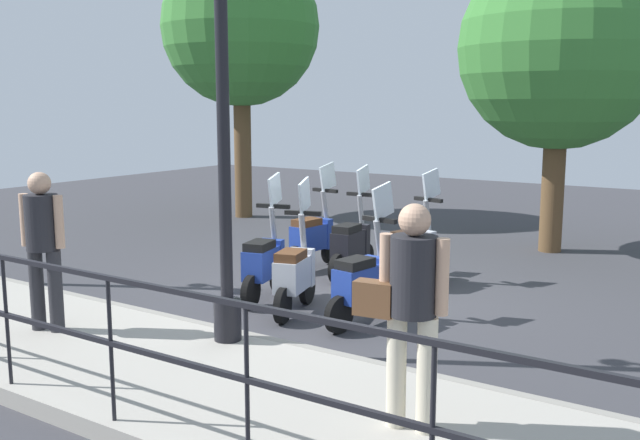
# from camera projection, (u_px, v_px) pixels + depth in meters

# --- Properties ---
(ground_plane) EXTENTS (28.00, 28.00, 0.00)m
(ground_plane) POSITION_uv_depth(u_px,v_px,m) (345.00, 296.00, 8.94)
(ground_plane) COLOR #38383D
(promenade_walkway) EXTENTS (2.20, 20.00, 0.15)m
(promenade_walkway) POSITION_uv_depth(u_px,v_px,m) (160.00, 368.00, 6.32)
(promenade_walkway) COLOR #A39E93
(promenade_walkway) RESTS_ON ground_plane
(fence_railing) EXTENTS (0.04, 16.03, 1.07)m
(fence_railing) POSITION_uv_depth(u_px,v_px,m) (54.00, 307.00, 5.32)
(fence_railing) COLOR black
(fence_railing) RESTS_ON promenade_walkway
(lamp_post_near) EXTENTS (0.26, 0.90, 4.07)m
(lamp_post_near) POSITION_uv_depth(u_px,v_px,m) (224.00, 153.00, 6.56)
(lamp_post_near) COLOR black
(lamp_post_near) RESTS_ON promenade_walkway
(pedestrian_with_bag) EXTENTS (0.36, 0.64, 1.59)m
(pedestrian_with_bag) POSITION_uv_depth(u_px,v_px,m) (410.00, 300.00, 4.84)
(pedestrian_with_bag) COLOR beige
(pedestrian_with_bag) RESTS_ON promenade_walkway
(pedestrian_distant) EXTENTS (0.40, 0.47, 1.59)m
(pedestrian_distant) POSITION_uv_depth(u_px,v_px,m) (43.00, 239.00, 6.99)
(pedestrian_distant) COLOR #28282D
(pedestrian_distant) RESTS_ON promenade_walkway
(tree_large) EXTENTS (3.23, 3.23, 5.55)m
(tree_large) POSITION_uv_depth(u_px,v_px,m) (241.00, 28.00, 14.57)
(tree_large) COLOR brown
(tree_large) RESTS_ON ground_plane
(tree_distant) EXTENTS (3.20, 3.20, 4.85)m
(tree_distant) POSITION_uv_depth(u_px,v_px,m) (560.00, 49.00, 11.15)
(tree_distant) COLOR brown
(tree_distant) RESTS_ON ground_plane
(scooter_near_0) EXTENTS (1.23, 0.46, 1.54)m
(scooter_near_0) POSITION_uv_depth(u_px,v_px,m) (363.00, 281.00, 7.74)
(scooter_near_0) COLOR black
(scooter_near_0) RESTS_ON ground_plane
(scooter_near_1) EXTENTS (1.21, 0.53, 1.54)m
(scooter_near_1) POSITION_uv_depth(u_px,v_px,m) (295.00, 272.00, 8.15)
(scooter_near_1) COLOR black
(scooter_near_1) RESTS_ON ground_plane
(scooter_near_2) EXTENTS (1.22, 0.51, 1.54)m
(scooter_near_2) POSITION_uv_depth(u_px,v_px,m) (265.00, 261.00, 8.71)
(scooter_near_2) COLOR black
(scooter_near_2) RESTS_ON ground_plane
(scooter_far_0) EXTENTS (1.22, 0.50, 1.54)m
(scooter_far_0) POSITION_uv_depth(u_px,v_px,m) (414.00, 250.00, 9.37)
(scooter_far_0) COLOR black
(scooter_far_0) RESTS_ON ground_plane
(scooter_far_1) EXTENTS (1.23, 0.44, 1.54)m
(scooter_far_1) POSITION_uv_depth(u_px,v_px,m) (352.00, 243.00, 9.86)
(scooter_far_1) COLOR black
(scooter_far_1) RESTS_ON ground_plane
(scooter_far_2) EXTENTS (1.23, 0.44, 1.54)m
(scooter_far_2) POSITION_uv_depth(u_px,v_px,m) (313.00, 236.00, 10.35)
(scooter_far_2) COLOR black
(scooter_far_2) RESTS_ON ground_plane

